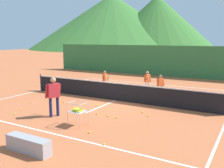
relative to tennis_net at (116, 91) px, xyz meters
name	(u,v)px	position (x,y,z in m)	size (l,w,h in m)	color
ground_plane	(116,100)	(0.00, 0.00, -0.50)	(120.00, 120.00, 0.00)	#BC6038
line_baseline_near	(43,131)	(0.00, -5.33, -0.50)	(11.08, 0.08, 0.01)	white
line_baseline_far	(154,84)	(0.00, 5.80, -0.50)	(11.08, 0.08, 0.01)	white
line_sideline_west	(40,90)	(-5.54, 0.00, -0.50)	(0.08, 11.13, 0.01)	white
line_service_center	(116,100)	(0.00, 0.00, -0.50)	(0.08, 5.42, 0.01)	white
tennis_net	(116,91)	(0.00, 0.00, 0.00)	(10.94, 0.08, 1.05)	#333338
instructor	(54,93)	(-0.87, -3.77, 0.51)	(0.49, 0.84, 1.68)	#191E4C
student_0	(105,78)	(-1.96, 2.11, 0.25)	(0.51, 0.55, 1.25)	black
student_1	(147,80)	(0.62, 2.90, 0.28)	(0.42, 0.69, 1.30)	silver
student_2	(160,83)	(1.71, 2.15, 0.25)	(0.40, 0.48, 1.24)	navy
ball_cart	(78,110)	(0.70, -4.20, 0.10)	(0.58, 0.58, 0.90)	#B7B7BC
tennis_ball_0	(143,112)	(2.17, -1.41, -0.47)	(0.07, 0.07, 0.07)	yellow
tennis_ball_1	(148,116)	(2.62, -1.86, -0.47)	(0.07, 0.07, 0.07)	yellow
tennis_ball_2	(116,117)	(1.54, -2.70, -0.47)	(0.07, 0.07, 0.07)	yellow
tennis_ball_3	(108,116)	(1.13, -2.68, -0.47)	(0.07, 0.07, 0.07)	yellow
tennis_ball_4	(32,102)	(-3.48, -2.62, -0.47)	(0.07, 0.07, 0.07)	yellow
tennis_ball_5	(97,114)	(0.55, -2.66, -0.47)	(0.07, 0.07, 0.07)	yellow
tennis_ball_6	(64,102)	(-2.03, -1.80, -0.47)	(0.07, 0.07, 0.07)	yellow
tennis_ball_7	(15,114)	(-2.50, -4.47, -0.47)	(0.07, 0.07, 0.07)	yellow
tennis_ball_8	(21,109)	(-2.91, -3.80, -0.47)	(0.07, 0.07, 0.07)	yellow
tennis_ball_9	(104,144)	(2.53, -5.28, -0.47)	(0.07, 0.07, 0.07)	yellow
tennis_ball_10	(89,132)	(1.55, -4.66, -0.47)	(0.07, 0.07, 0.07)	yellow
tennis_ball_11	(97,105)	(-0.26, -1.44, -0.47)	(0.07, 0.07, 0.07)	yellow
windscreen_fence	(172,61)	(0.00, 10.13, 0.84)	(24.37, 0.08, 2.69)	#33753D
courtside_bench	(28,145)	(0.90, -6.79, -0.27)	(1.50, 0.36, 0.46)	#99999E
hill_0	(157,23)	(-22.63, 67.47, 7.91)	(37.23, 37.23, 16.81)	#38702D
hill_1	(112,22)	(-37.52, 65.00, 8.50)	(54.96, 54.96, 18.00)	#38702D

